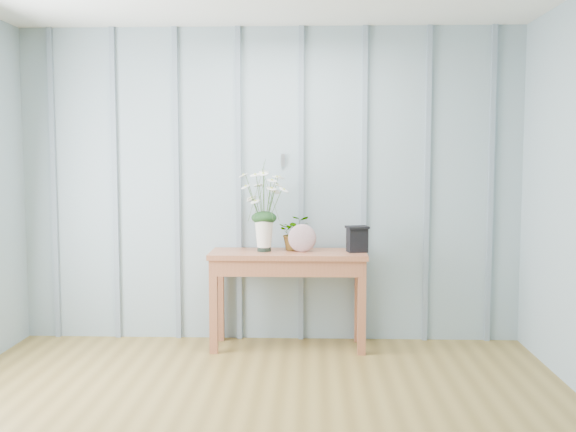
{
  "coord_description": "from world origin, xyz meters",
  "views": [
    {
      "loc": [
        0.33,
        -3.13,
        1.48
      ],
      "look_at": [
        0.16,
        1.94,
        1.03
      ],
      "focal_mm": 42.0,
      "sensor_mm": 36.0,
      "label": 1
    }
  ],
  "objects_px": {
    "sideboard": "(288,266)",
    "daisy_vase": "(264,197)",
    "carved_box": "(357,239)",
    "felt_disc_vessel": "(302,238)"
  },
  "relations": [
    {
      "from": "felt_disc_vessel",
      "to": "daisy_vase",
      "type": "bearing_deg",
      "value": 175.58
    },
    {
      "from": "daisy_vase",
      "to": "carved_box",
      "type": "bearing_deg",
      "value": -0.93
    },
    {
      "from": "felt_disc_vessel",
      "to": "carved_box",
      "type": "height_order",
      "value": "felt_disc_vessel"
    },
    {
      "from": "daisy_vase",
      "to": "felt_disc_vessel",
      "type": "relative_size",
      "value": 3.1
    },
    {
      "from": "sideboard",
      "to": "carved_box",
      "type": "bearing_deg",
      "value": -0.34
    },
    {
      "from": "sideboard",
      "to": "daisy_vase",
      "type": "relative_size",
      "value": 1.79
    },
    {
      "from": "felt_disc_vessel",
      "to": "carved_box",
      "type": "relative_size",
      "value": 1.08
    },
    {
      "from": "sideboard",
      "to": "felt_disc_vessel",
      "type": "bearing_deg",
      "value": -12.73
    },
    {
      "from": "sideboard",
      "to": "carved_box",
      "type": "distance_m",
      "value": 0.57
    },
    {
      "from": "daisy_vase",
      "to": "carved_box",
      "type": "height_order",
      "value": "daisy_vase"
    }
  ]
}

